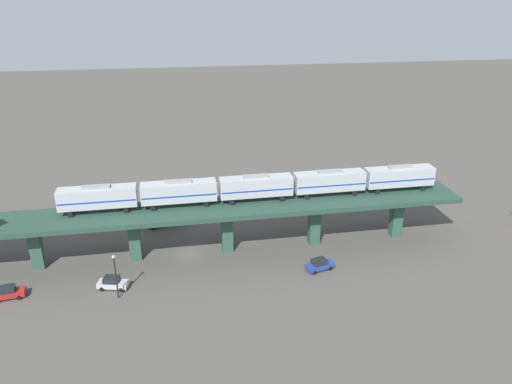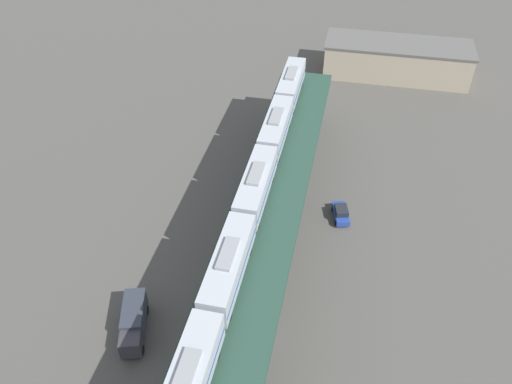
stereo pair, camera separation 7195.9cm
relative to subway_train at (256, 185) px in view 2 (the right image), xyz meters
The scene contains 6 objects.
ground_plane 15.89m from the subway_train, 81.81° to the right, with size 400.00×400.00×0.00m, color #4C4944.
elevated_viaduct 12.48m from the subway_train, 81.91° to the right, with size 10.54×92.17×8.19m.
subway_train is the anchor object (origin of this frame).
street_car_blue 16.36m from the subway_train, 40.44° to the left, with size 2.94×4.73×1.89m.
delivery_truck 20.31m from the subway_train, 123.24° to the right, with size 4.39×7.54×3.20m.
warehouse_building 56.46m from the subway_train, 73.58° to the left, with size 28.85×11.03×6.80m.
Camera 2 is at (8.86, -31.74, 47.47)m, focal length 35.00 mm.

